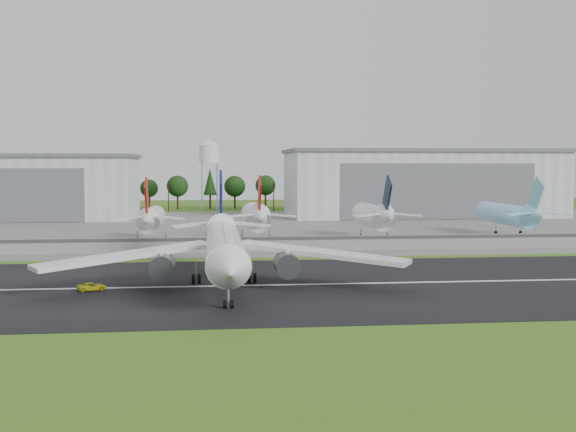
{
  "coord_description": "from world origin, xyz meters",
  "views": [
    {
      "loc": [
        -5.49,
        -103.29,
        19.08
      ],
      "look_at": [
        10.36,
        40.0,
        9.0
      ],
      "focal_mm": 45.0,
      "sensor_mm": 36.0,
      "label": 1
    }
  ],
  "objects": [
    {
      "name": "treeline",
      "position": [
        0.0,
        215.0,
        0.0
      ],
      "size": [
        320.0,
        16.0,
        22.0
      ],
      "primitive_type": null,
      "color": "black",
      "rests_on": "ground"
    },
    {
      "name": "runway",
      "position": [
        0.0,
        10.0,
        0.05
      ],
      "size": [
        320.0,
        60.0,
        0.1
      ],
      "primitive_type": "cube",
      "color": "black",
      "rests_on": "ground"
    },
    {
      "name": "water_tower",
      "position": [
        -5.0,
        185.0,
        24.55
      ],
      "size": [
        8.4,
        8.4,
        29.4
      ],
      "color": "#99999E",
      "rests_on": "ground"
    },
    {
      "name": "parked_jet_red_a",
      "position": [
        -19.61,
        76.54,
        6.03
      ],
      "size": [
        7.36,
        31.29,
        16.52
      ],
      "color": "silver",
      "rests_on": "ground"
    },
    {
      "name": "parked_jet_red_b",
      "position": [
        6.4,
        76.59,
        6.37
      ],
      "size": [
        7.36,
        31.29,
        16.89
      ],
      "color": "white",
      "rests_on": "ground"
    },
    {
      "name": "ground",
      "position": [
        0.0,
        0.0,
        0.0
      ],
      "size": [
        600.0,
        600.0,
        0.0
      ],
      "primitive_type": "plane",
      "color": "#365915",
      "rests_on": "ground"
    },
    {
      "name": "utility_poles",
      "position": [
        0.0,
        200.0,
        0.0
      ],
      "size": [
        230.0,
        3.0,
        12.0
      ],
      "primitive_type": null,
      "color": "black",
      "rests_on": "ground"
    },
    {
      "name": "parked_jet_navy",
      "position": [
        36.89,
        76.58,
        6.3
      ],
      "size": [
        7.36,
        31.29,
        16.81
      ],
      "color": "white",
      "rests_on": "ground"
    },
    {
      "name": "runway_centerline",
      "position": [
        0.0,
        10.0,
        0.11
      ],
      "size": [
        220.0,
        1.0,
        0.02
      ],
      "primitive_type": "cube",
      "color": "white",
      "rests_on": "runway"
    },
    {
      "name": "hangar_east",
      "position": [
        75.0,
        164.92,
        12.63
      ],
      "size": [
        102.0,
        47.0,
        25.2
      ],
      "color": "silver",
      "rests_on": "ground"
    },
    {
      "name": "blast_fence",
      "position": [
        0.0,
        54.99,
        1.81
      ],
      "size": [
        240.0,
        0.61,
        3.5
      ],
      "color": "gray",
      "rests_on": "ground"
    },
    {
      "name": "main_airliner",
      "position": [
        -3.03,
        9.56,
        4.89
      ],
      "size": [
        57.29,
        59.02,
        18.17
      ],
      "rotation": [
        0.0,
        0.0,
        3.14
      ],
      "color": "white",
      "rests_on": "runway"
    },
    {
      "name": "parked_jet_skyblue",
      "position": [
        75.06,
        81.55,
        6.08
      ],
      "size": [
        7.36,
        37.29,
        16.63
      ],
      "color": "#8FDCF8",
      "rests_on": "ground"
    },
    {
      "name": "apron",
      "position": [
        0.0,
        120.0,
        0.05
      ],
      "size": [
        320.0,
        150.0,
        0.1
      ],
      "primitive_type": "cube",
      "color": "slate",
      "rests_on": "ground"
    },
    {
      "name": "ground_vehicle",
      "position": [
        -23.22,
        7.94,
        0.71
      ],
      "size": [
        4.83,
        3.35,
        1.22
      ],
      "primitive_type": "imported",
      "rotation": [
        0.0,
        0.0,
        1.9
      ],
      "color": "gold",
      "rests_on": "runway"
    }
  ]
}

